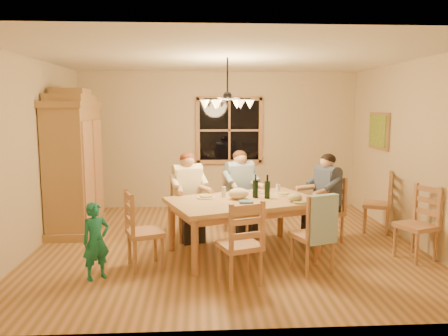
{
  "coord_description": "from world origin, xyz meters",
  "views": [
    {
      "loc": [
        -0.41,
        -6.22,
        2.02
      ],
      "look_at": [
        -0.04,
        0.1,
        1.13
      ],
      "focal_mm": 35.0,
      "sensor_mm": 36.0,
      "label": 1
    }
  ],
  "objects": [
    {
      "name": "wine_glass_a",
      "position": [
        -0.06,
        -0.2,
        0.83
      ],
      "size": [
        0.06,
        0.06,
        0.14
      ],
      "primitive_type": "cylinder",
      "color": "silver",
      "rests_on": "dining_table"
    },
    {
      "name": "window",
      "position": [
        0.2,
        2.47,
        1.55
      ],
      "size": [
        1.3,
        0.06,
        1.3
      ],
      "color": "black",
      "rests_on": "wall_back"
    },
    {
      "name": "adult_woman",
      "position": [
        -0.58,
        0.29,
        0.84
      ],
      "size": [
        0.5,
        0.52,
        0.87
      ],
      "rotation": [
        0.0,
        0.0,
        3.49
      ],
      "color": "#F8EAC0",
      "rests_on": "floor"
    },
    {
      "name": "chair_far_left",
      "position": [
        -0.58,
        0.29,
        0.3
      ],
      "size": [
        0.56,
        0.54,
        0.99
      ],
      "rotation": [
        0.0,
        0.0,
        3.49
      ],
      "color": "#9D6945",
      "rests_on": "floor"
    },
    {
      "name": "wine_glass_b",
      "position": [
        0.74,
        -0.04,
        0.83
      ],
      "size": [
        0.06,
        0.06,
        0.14
      ],
      "primitive_type": "cylinder",
      "color": "silver",
      "rests_on": "dining_table"
    },
    {
      "name": "chair_end_right",
      "position": [
        1.48,
        0.05,
        0.3
      ],
      "size": [
        0.54,
        0.56,
        0.99
      ],
      "rotation": [
        0.0,
        0.0,
        1.92
      ],
      "color": "#9D6945",
      "rests_on": "floor"
    },
    {
      "name": "wine_bottle_b",
      "position": [
        0.53,
        -0.35,
        0.93
      ],
      "size": [
        0.08,
        0.08,
        0.33
      ],
      "primitive_type": "cylinder",
      "color": "black",
      "rests_on": "dining_table"
    },
    {
      "name": "wall_left",
      "position": [
        -2.75,
        0.0,
        1.35
      ],
      "size": [
        0.02,
        5.0,
        2.7
      ],
      "primitive_type": "cube",
      "color": "beige",
      "rests_on": "floor"
    },
    {
      "name": "plate_woman",
      "position": [
        -0.32,
        -0.28,
        0.77
      ],
      "size": [
        0.26,
        0.26,
        0.02
      ],
      "primitive_type": "cylinder",
      "color": "white",
      "rests_on": "dining_table"
    },
    {
      "name": "ceiling",
      "position": [
        0.0,
        0.0,
        2.7
      ],
      "size": [
        5.5,
        5.0,
        0.02
      ],
      "primitive_type": "cube",
      "color": "white",
      "rests_on": "wall_back"
    },
    {
      "name": "cloth_bundle",
      "position": [
        0.13,
        -0.37,
        0.84
      ],
      "size": [
        0.28,
        0.22,
        0.15
      ],
      "primitive_type": "ellipsoid",
      "color": "beige",
      "rests_on": "dining_table"
    },
    {
      "name": "towel",
      "position": [
        1.04,
        -1.3,
        0.7
      ],
      "size": [
        0.39,
        0.22,
        0.58
      ],
      "primitive_type": "cube",
      "rotation": [
        0.0,
        0.0,
        0.35
      ],
      "color": "#98BDCE",
      "rests_on": "chair_near_right"
    },
    {
      "name": "cap",
      "position": [
        0.87,
        -0.57,
        0.82
      ],
      "size": [
        0.2,
        0.2,
        0.11
      ],
      "primitive_type": "ellipsoid",
      "color": "tan",
      "rests_on": "dining_table"
    },
    {
      "name": "chair_near_left",
      "position": [
        0.05,
        -1.45,
        0.3
      ],
      "size": [
        0.56,
        0.54,
        0.99
      ],
      "rotation": [
        0.0,
        0.0,
        0.35
      ],
      "color": "#9D6945",
      "rests_on": "floor"
    },
    {
      "name": "painting",
      "position": [
        2.71,
        1.2,
        1.6
      ],
      "size": [
        0.06,
        0.78,
        0.64
      ],
      "color": "#9C6F43",
      "rests_on": "wall_right"
    },
    {
      "name": "chair_spare_back",
      "position": [
        2.45,
        0.51,
        0.3
      ],
      "size": [
        0.56,
        0.57,
        0.99
      ],
      "rotation": [
        0.0,
        0.0,
        1.15
      ],
      "color": "#9D6945",
      "rests_on": "floor"
    },
    {
      "name": "wine_bottle_a",
      "position": [
        0.37,
        -0.3,
        0.93
      ],
      "size": [
        0.08,
        0.08,
        0.33
      ],
      "primitive_type": "cylinder",
      "color": "black",
      "rests_on": "dining_table"
    },
    {
      "name": "child",
      "position": [
        -1.62,
        -1.21,
        0.46
      ],
      "size": [
        0.4,
        0.37,
        0.92
      ],
      "primitive_type": "imported",
      "rotation": [
        0.0,
        0.0,
        0.63
      ],
      "color": "#1B7D66",
      "rests_on": "floor"
    },
    {
      "name": "chair_far_right",
      "position": [
        0.24,
        0.59,
        0.3
      ],
      "size": [
        0.56,
        0.54,
        0.99
      ],
      "rotation": [
        0.0,
        0.0,
        3.49
      ],
      "color": "#9D6945",
      "rests_on": "floor"
    },
    {
      "name": "floor",
      "position": [
        0.0,
        0.0,
        0.0
      ],
      "size": [
        5.5,
        5.5,
        0.0
      ],
      "primitive_type": "plane",
      "color": "olive",
      "rests_on": "ground"
    },
    {
      "name": "napkin",
      "position": [
        0.21,
        -0.62,
        0.78
      ],
      "size": [
        0.22,
        0.19,
        0.03
      ],
      "primitive_type": "cube",
      "rotation": [
        0.0,
        0.0,
        0.35
      ],
      "color": "slate",
      "rests_on": "dining_table"
    },
    {
      "name": "chair_end_left",
      "position": [
        -1.09,
        -0.88,
        0.3
      ],
      "size": [
        0.54,
        0.56,
        0.99
      ],
      "rotation": [
        0.0,
        0.0,
        -1.23
      ],
      "color": "#9D6945",
      "rests_on": "floor"
    },
    {
      "name": "wall_back",
      "position": [
        0.0,
        2.5,
        1.35
      ],
      "size": [
        5.5,
        0.02,
        2.7
      ],
      "primitive_type": "cube",
      "color": "beige",
      "rests_on": "floor"
    },
    {
      "name": "adult_slate_man",
      "position": [
        1.48,
        0.05,
        0.84
      ],
      "size": [
        0.52,
        0.5,
        0.87
      ],
      "rotation": [
        0.0,
        0.0,
        1.92
      ],
      "color": "#3A455E",
      "rests_on": "floor"
    },
    {
      "name": "chair_spare_front",
      "position": [
        2.45,
        -0.78,
        0.3
      ],
      "size": [
        0.55,
        0.56,
        0.99
      ],
      "rotation": [
        0.0,
        0.0,
        1.95
      ],
      "color": "#9D6945",
      "rests_on": "floor"
    },
    {
      "name": "dining_table",
      "position": [
        0.2,
        -0.41,
        0.66
      ],
      "size": [
        2.26,
        1.8,
        0.76
      ],
      "rotation": [
        0.0,
        0.0,
        0.35
      ],
      "color": "tan",
      "rests_on": "floor"
    },
    {
      "name": "chandelier",
      "position": [
        -0.0,
        0.0,
        2.08
      ],
      "size": [
        0.77,
        0.68,
        0.71
      ],
      "color": "black",
      "rests_on": "ceiling"
    },
    {
      "name": "wall_right",
      "position": [
        2.75,
        0.0,
        1.35
      ],
      "size": [
        0.02,
        5.0,
        2.7
      ],
      "primitive_type": "cube",
      "color": "beige",
      "rests_on": "floor"
    },
    {
      "name": "adult_plaid_man",
      "position": [
        0.24,
        0.59,
        0.84
      ],
      "size": [
        0.5,
        0.52,
        0.87
      ],
      "rotation": [
        0.0,
        0.0,
        3.49
      ],
      "color": "#376598",
      "rests_on": "floor"
    },
    {
      "name": "chair_near_right",
      "position": [
        0.97,
        -1.12,
        0.3
      ],
      "size": [
        0.56,
        0.54,
        0.99
      ],
      "rotation": [
        0.0,
        0.0,
        0.35
      ],
      "color": "#9D6945",
      "rests_on": "floor"
    },
    {
      "name": "armoire",
      "position": [
        -2.42,
        0.89,
        1.06
      ],
      "size": [
        0.66,
        1.4,
        2.3
      ],
      "color": "#9C6F43",
      "rests_on": "floor"
    },
    {
      "name": "plate_slate",
      "position": [
        0.79,
        -0.15,
        0.77
      ],
      "size": [
        0.26,
        0.26,
        0.02
      ],
      "primitive_type": "cylinder",
      "color": "white",
      "rests_on": "dining_table"
    },
    {
      "name": "plate_plaid",
      "position": [
        0.4,
        0.04,
        0.77
      ],
      "size": [
        0.26,
        0.26,
        0.02
      ],
      "primitive_type": "cylinder",
      "color": "white",
      "rests_on": "dining_table"
    }
  ]
}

